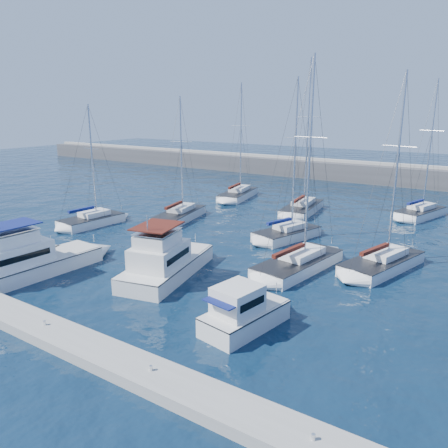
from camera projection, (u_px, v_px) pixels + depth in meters
The scene contains 18 objects.
ground at pixel (171, 274), 33.58m from camera, with size 220.00×220.00×0.00m, color black.
breakwater at pixel (365, 175), 75.31m from camera, with size 160.00×6.00×4.45m.
dock at pixel (45, 330), 24.62m from camera, with size 40.00×2.20×0.60m, color gray.
dock_cleat_centre at pixel (45, 323), 24.51m from camera, with size 0.16×0.16×0.25m, color silver.
dock_cleat_near_stbd at pixel (151, 368), 20.28m from camera, with size 0.16×0.16×0.25m, color silver.
dock_cleat_far_stbd at pixel (313, 437), 16.04m from camera, with size 0.16×0.16×0.25m, color silver.
motor_yacht_port_outer at pixel (21, 260), 33.90m from camera, with size 4.20×6.64×3.20m.
motor_yacht_port_inner at pixel (27, 262), 32.89m from camera, with size 4.04×10.52×4.69m.
motor_yacht_stbd_inner at pixel (165, 263), 32.76m from camera, with size 5.60×9.97×4.69m.
motor_yacht_stbd_outer at pixel (243, 314), 25.08m from camera, with size 3.46×5.83×3.20m.
sailboat_mid_a at pixel (92, 220), 47.45m from camera, with size 3.65×7.09×13.10m.
sailboat_mid_b at pixel (180, 215), 49.88m from camera, with size 4.69×8.65×13.95m.
sailboat_mid_c at pixel (287, 233), 42.52m from camera, with size 4.87×7.52×15.48m.
sailboat_mid_d at pixel (299, 263), 34.42m from camera, with size 4.48×9.13×16.53m.
sailboat_mid_e at pixel (382, 263), 34.54m from camera, with size 5.14×8.73×15.42m.
sailboat_back_a at pixel (238, 194), 61.72m from camera, with size 4.63×9.19×16.01m.
sailboat_back_b at pixel (302, 208), 53.21m from camera, with size 4.14×9.03×18.29m.
sailboat_back_c at pixel (419, 212), 50.98m from camera, with size 5.08×7.97×15.88m.
Camera 1 is at (20.63, -24.06, 12.45)m, focal length 35.00 mm.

